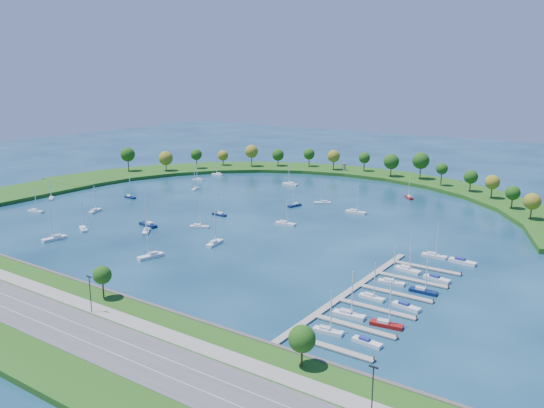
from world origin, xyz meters
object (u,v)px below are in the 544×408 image
Objects in this scene: docked_boat_1 at (367,342)px; moored_boat_14 at (54,238)px; moored_boat_0 at (355,212)px; docked_boat_4 at (372,296)px; harbor_tower at (344,167)px; moored_boat_7 at (219,214)px; moored_boat_13 at (146,231)px; moored_boat_20 at (130,196)px; dock_system at (372,297)px; moored_boat_18 at (214,242)px; moored_boat_12 at (95,210)px; moored_boat_10 at (199,226)px; moored_boat_1 at (198,179)px; docked_boat_11 at (462,261)px; docked_boat_0 at (328,330)px; docked_boat_9 at (437,279)px; moored_boat_6 at (295,205)px; moored_boat_15 at (409,197)px; docked_boat_10 at (434,255)px; docked_boat_2 at (349,314)px; docked_boat_3 at (386,323)px; moored_boat_4 at (51,198)px; moored_boat_17 at (83,228)px; moored_boat_19 at (218,174)px; docked_boat_8 at (407,269)px; moored_boat_2 at (195,188)px; moored_boat_3 at (151,255)px; moored_boat_9 at (290,184)px; moored_boat_11 at (35,211)px; docked_boat_5 at (406,306)px; docked_boat_6 at (391,281)px.

moored_boat_14 is at bearing -178.72° from docked_boat_1.
moored_boat_0 reaches higher than docked_boat_4.
moored_boat_7 is at bearing -88.58° from harbor_tower.
moored_boat_20 is at bearing -165.70° from moored_boat_13.
moored_boat_18 is (-70.13, 13.19, 0.59)m from dock_system.
moored_boat_7 is 58.42m from moored_boat_12.
docked_boat_1 is (101.00, -53.37, -0.34)m from moored_boat_10.
moored_boat_1 is 182.46m from docked_boat_11.
docked_boat_0 is 51.73m from docked_boat_9.
moored_boat_15 is at bearing 154.92° from moored_boat_6.
moored_boat_7 is 0.85× the size of docked_boat_10.
moored_boat_10 reaches higher than docked_boat_0.
moored_boat_1 is at bearing 163.77° from docked_boat_9.
docked_boat_2 is 1.05× the size of docked_boat_3.
moored_boat_4 is at bearing 74.97° from moored_boat_18.
moored_boat_15 is (-39.03, 129.75, 0.53)m from dock_system.
docked_boat_11 is at bearing -132.60° from moored_boat_17.
moored_boat_14 reaches higher than moored_boat_15.
moored_boat_4 is (-140.23, -61.44, -0.10)m from moored_boat_0.
moored_boat_19 is at bearing 163.03° from docked_boat_11.
docked_boat_8 is (78.17, -54.99, 0.05)m from moored_boat_6.
moored_boat_17 reaches higher than moored_boat_2.
moored_boat_3 reaches higher than moored_boat_10.
moored_boat_4 is at bearing 172.58° from dock_system.
moored_boat_7 is at bearing -81.93° from moored_boat_12.
moored_boat_1 is 0.72× the size of moored_boat_9.
moored_boat_0 is 1.13× the size of docked_boat_3.
docked_boat_0 is (170.19, -30.24, -0.01)m from moored_boat_11.
dock_system is 135.49m from moored_boat_15.
moored_boat_18 is 80.66m from docked_boat_0.
moored_boat_3 is 1.15× the size of moored_boat_17.
moored_boat_7 is at bearing -148.59° from moored_boat_3.
docked_boat_10 reaches higher than moored_boat_11.
docked_boat_2 is (70.34, -28.09, -0.01)m from moored_boat_18.
moored_boat_9 is 171.50m from docked_boat_5.
docked_boat_9 is at bearing -140.34° from moored_boat_17.
moored_boat_15 is at bearing 178.63° from moored_boat_3.
docked_boat_8 is 21.96m from docked_boat_11.
moored_boat_10 is 1.05× the size of docked_boat_0.
docked_boat_5 is at bearing -109.56° from moored_boat_18.
moored_boat_0 reaches higher than moored_boat_15.
docked_boat_9 is at bearing -53.73° from harbor_tower.
docked_boat_11 reaches higher than docked_boat_1.
docked_boat_6 is 0.95× the size of docked_boat_10.
moored_boat_7 is at bearing 156.78° from docked_boat_4.
docked_boat_4 is (188.12, -24.96, 0.02)m from moored_boat_4.
moored_boat_0 is 1.01× the size of moored_boat_3.
moored_boat_15 reaches higher than harbor_tower.
moored_boat_20 is 1.10× the size of docked_boat_11.
moored_boat_18 reaches higher than docked_boat_1.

